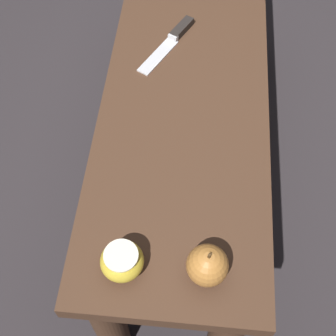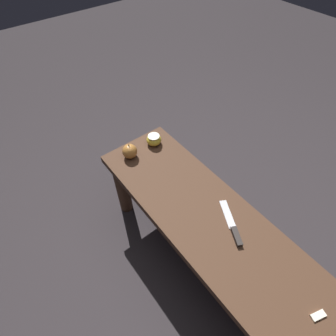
{
  "view_description": "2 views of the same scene",
  "coord_description": "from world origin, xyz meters",
  "px_view_note": "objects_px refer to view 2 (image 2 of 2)",
  "views": [
    {
      "loc": [
        -0.85,
        -0.03,
        1.31
      ],
      "look_at": [
        -0.33,
        0.02,
        0.51
      ],
      "focal_mm": 50.0,
      "sensor_mm": 36.0,
      "label": 1
    },
    {
      "loc": [
        0.33,
        -0.49,
        1.48
      ],
      "look_at": [
        -0.33,
        0.02,
        0.51
      ],
      "focal_mm": 28.0,
      "sensor_mm": 36.0,
      "label": 2
    }
  ],
  "objects_px": {
    "wooden_bench": "(208,231)",
    "apple_whole": "(130,151)",
    "apple_cut": "(154,140)",
    "knife": "(234,229)"
  },
  "relations": [
    {
      "from": "wooden_bench",
      "to": "apple_whole",
      "type": "xyz_separation_m",
      "value": [
        -0.53,
        -0.07,
        0.14
      ]
    },
    {
      "from": "wooden_bench",
      "to": "apple_whole",
      "type": "height_order",
      "value": "apple_whole"
    },
    {
      "from": "apple_whole",
      "to": "apple_cut",
      "type": "xyz_separation_m",
      "value": [
        -0.0,
        0.16,
        -0.01
      ]
    },
    {
      "from": "knife",
      "to": "apple_whole",
      "type": "relative_size",
      "value": 2.41
    },
    {
      "from": "apple_whole",
      "to": "wooden_bench",
      "type": "bearing_deg",
      "value": 7.47
    },
    {
      "from": "knife",
      "to": "apple_cut",
      "type": "relative_size",
      "value": 2.6
    },
    {
      "from": "wooden_bench",
      "to": "apple_whole",
      "type": "bearing_deg",
      "value": -172.53
    },
    {
      "from": "wooden_bench",
      "to": "knife",
      "type": "relative_size",
      "value": 5.95
    },
    {
      "from": "apple_whole",
      "to": "apple_cut",
      "type": "distance_m",
      "value": 0.16
    },
    {
      "from": "wooden_bench",
      "to": "apple_cut",
      "type": "xyz_separation_m",
      "value": [
        -0.53,
        0.09,
        0.13
      ]
    }
  ]
}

